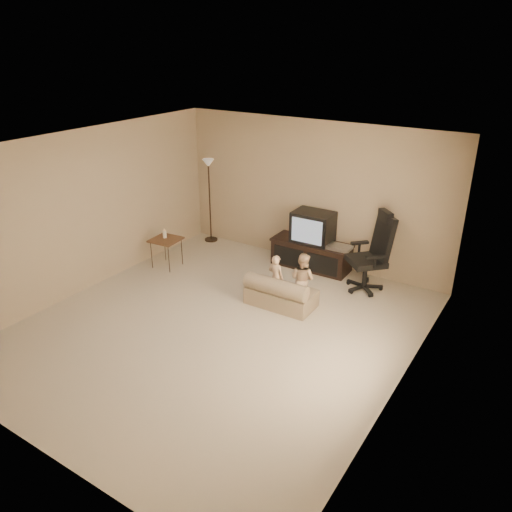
{
  "coord_description": "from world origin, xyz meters",
  "views": [
    {
      "loc": [
        3.66,
        -4.72,
        3.73
      ],
      "look_at": [
        0.24,
        0.6,
        0.93
      ],
      "focal_mm": 35.0,
      "sensor_mm": 36.0,
      "label": 1
    }
  ],
  "objects_px": {
    "floor_lamp": "(209,182)",
    "toddler_right": "(302,279)",
    "side_table": "(166,240)",
    "office_chair": "(371,262)",
    "toddler_left": "(276,278)",
    "child_sofa": "(280,294)",
    "tv_stand": "(312,245)"
  },
  "relations": [
    {
      "from": "office_chair",
      "to": "side_table",
      "type": "relative_size",
      "value": 1.87
    },
    {
      "from": "child_sofa",
      "to": "side_table",
      "type": "bearing_deg",
      "value": 175.16
    },
    {
      "from": "floor_lamp",
      "to": "toddler_right",
      "type": "bearing_deg",
      "value": -25.5
    },
    {
      "from": "child_sofa",
      "to": "office_chair",
      "type": "bearing_deg",
      "value": 52.4
    },
    {
      "from": "side_table",
      "to": "toddler_right",
      "type": "height_order",
      "value": "toddler_right"
    },
    {
      "from": "toddler_right",
      "to": "floor_lamp",
      "type": "bearing_deg",
      "value": -19.07
    },
    {
      "from": "floor_lamp",
      "to": "toddler_right",
      "type": "distance_m",
      "value": 3.11
    },
    {
      "from": "side_table",
      "to": "toddler_left",
      "type": "xyz_separation_m",
      "value": [
        2.23,
        -0.02,
        -0.13
      ]
    },
    {
      "from": "child_sofa",
      "to": "toddler_right",
      "type": "bearing_deg",
      "value": 44.41
    },
    {
      "from": "floor_lamp",
      "to": "toddler_left",
      "type": "bearing_deg",
      "value": -31.18
    },
    {
      "from": "child_sofa",
      "to": "toddler_left",
      "type": "distance_m",
      "value": 0.26
    },
    {
      "from": "child_sofa",
      "to": "toddler_left",
      "type": "relative_size",
      "value": 1.38
    },
    {
      "from": "tv_stand",
      "to": "floor_lamp",
      "type": "height_order",
      "value": "floor_lamp"
    },
    {
      "from": "floor_lamp",
      "to": "office_chair",
      "type": "bearing_deg",
      "value": -4.95
    },
    {
      "from": "office_chair",
      "to": "toddler_left",
      "type": "bearing_deg",
      "value": -89.94
    },
    {
      "from": "tv_stand",
      "to": "toddler_right",
      "type": "relative_size",
      "value": 1.74
    },
    {
      "from": "floor_lamp",
      "to": "toddler_right",
      "type": "relative_size",
      "value": 1.98
    },
    {
      "from": "office_chair",
      "to": "toddler_right",
      "type": "height_order",
      "value": "office_chair"
    },
    {
      "from": "side_table",
      "to": "toddler_left",
      "type": "bearing_deg",
      "value": -0.54
    },
    {
      "from": "office_chair",
      "to": "child_sofa",
      "type": "bearing_deg",
      "value": -82.55
    },
    {
      "from": "office_chair",
      "to": "toddler_right",
      "type": "bearing_deg",
      "value": -80.28
    },
    {
      "from": "office_chair",
      "to": "toddler_left",
      "type": "xyz_separation_m",
      "value": [
        -1.07,
        -1.12,
        -0.1
      ]
    },
    {
      "from": "tv_stand",
      "to": "floor_lamp",
      "type": "relative_size",
      "value": 0.88
    },
    {
      "from": "floor_lamp",
      "to": "child_sofa",
      "type": "relative_size",
      "value": 1.59
    },
    {
      "from": "side_table",
      "to": "toddler_left",
      "type": "relative_size",
      "value": 0.94
    },
    {
      "from": "toddler_left",
      "to": "tv_stand",
      "type": "bearing_deg",
      "value": -81.09
    },
    {
      "from": "tv_stand",
      "to": "child_sofa",
      "type": "xyz_separation_m",
      "value": [
        0.23,
        -1.49,
        -0.22
      ]
    },
    {
      "from": "side_table",
      "to": "child_sofa",
      "type": "height_order",
      "value": "side_table"
    },
    {
      "from": "floor_lamp",
      "to": "side_table",
      "type": "bearing_deg",
      "value": -85.98
    },
    {
      "from": "tv_stand",
      "to": "side_table",
      "type": "height_order",
      "value": "tv_stand"
    },
    {
      "from": "side_table",
      "to": "child_sofa",
      "type": "distance_m",
      "value": 2.41
    },
    {
      "from": "tv_stand",
      "to": "toddler_left",
      "type": "xyz_separation_m",
      "value": [
        0.08,
        -1.35,
        -0.05
      ]
    }
  ]
}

